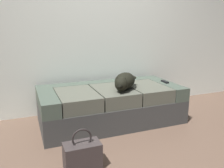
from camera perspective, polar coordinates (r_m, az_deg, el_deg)
ground_plane at (r=2.31m, az=9.30°, el=-18.12°), size 10.00×10.00×0.00m
back_wall at (r=3.44m, az=-4.14°, el=16.90°), size 6.40×0.10×2.80m
couch at (r=3.04m, az=-0.36°, el=-5.03°), size 1.80×0.89×0.47m
dog_dark at (r=2.85m, az=3.08°, el=0.69°), size 0.45×0.53×0.20m
tv_remote at (r=3.29m, az=12.92°, el=0.57°), size 0.05×0.15×0.02m
handbag at (r=2.12m, az=-7.33°, el=-17.10°), size 0.32×0.18×0.38m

